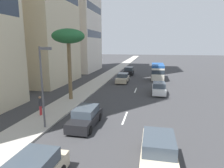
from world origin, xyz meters
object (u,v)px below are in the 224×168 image
object	(u,v)px
palm_tree	(68,38)
car_fourth	(85,117)
car_third	(159,89)
street_lamp	(43,78)
car_lead	(123,78)
car_fifth	(129,71)
minibus_seventh	(158,71)
car_second	(158,150)
pedestrian_near_lamp	(40,105)

from	to	relation	value
palm_tree	car_fourth	bearing A→B (deg)	-148.58
car_third	street_lamp	xyz separation A→B (m)	(-13.26, 8.91, 3.28)
car_lead	car_fifth	xyz separation A→B (m)	(9.12, 0.01, 0.04)
minibus_seventh	street_lamp	world-z (taller)	street_lamp
car_fourth	street_lamp	distance (m)	4.51
car_second	pedestrian_near_lamp	size ratio (longest dim) A/B	2.55
car_second	pedestrian_near_lamp	xyz separation A→B (m)	(5.35, 10.36, 0.35)
car_second	palm_tree	xyz separation A→B (m)	(11.09, 9.87, 6.43)
car_fifth	pedestrian_near_lamp	bearing A→B (deg)	-10.19
car_third	car_fourth	world-z (taller)	car_third
minibus_seventh	palm_tree	xyz separation A→B (m)	(-16.93, 10.36, 5.65)
car_second	car_third	xyz separation A→B (m)	(16.20, -0.46, -0.04)
minibus_seventh	car_fourth	bearing A→B (deg)	165.57
pedestrian_near_lamp	street_lamp	distance (m)	4.22
minibus_seventh	pedestrian_near_lamp	bearing A→B (deg)	154.42
car_fourth	palm_tree	size ratio (longest dim) A/B	0.54
car_fifth	pedestrian_near_lamp	distance (m)	27.56
car_third	street_lamp	size ratio (longest dim) A/B	0.66
car_lead	palm_tree	xyz separation A→B (m)	(-12.27, 4.40, 6.46)
car_fifth	pedestrian_near_lamp	world-z (taller)	pedestrian_near_lamp
street_lamp	palm_tree	bearing A→B (deg)	9.87
street_lamp	car_second	bearing A→B (deg)	-109.20
car_fourth	minibus_seventh	xyz separation A→B (m)	(23.85, -6.14, 0.85)
pedestrian_near_lamp	minibus_seventh	bearing A→B (deg)	-28.04
car_lead	car_fourth	xyz separation A→B (m)	(-19.19, 0.17, -0.04)
car_third	car_fifth	world-z (taller)	car_fifth
minibus_seventh	pedestrian_near_lamp	world-z (taller)	minibus_seventh
car_fifth	car_lead	bearing A→B (deg)	0.04
palm_tree	minibus_seventh	bearing A→B (deg)	-31.47
minibus_seventh	street_lamp	xyz separation A→B (m)	(-25.07, 8.94, 2.46)
car_third	palm_tree	world-z (taller)	palm_tree
car_second	car_third	world-z (taller)	car_second
car_third	pedestrian_near_lamp	world-z (taller)	pedestrian_near_lamp
car_fourth	minibus_seventh	bearing A→B (deg)	165.57
car_lead	car_second	world-z (taller)	car_second
street_lamp	car_fifth	bearing A→B (deg)	-5.75
car_second	car_third	distance (m)	16.21
pedestrian_near_lamp	palm_tree	world-z (taller)	palm_tree
car_third	car_fifth	bearing A→B (deg)	20.04
car_third	car_fifth	distance (m)	17.33
car_lead	minibus_seventh	world-z (taller)	minibus_seventh
car_lead	palm_tree	world-z (taller)	palm_tree
car_fourth	car_fifth	xyz separation A→B (m)	(28.31, -0.16, 0.07)
car_fifth	palm_tree	world-z (taller)	palm_tree
car_third	street_lamp	world-z (taller)	street_lamp
car_lead	car_second	xyz separation A→B (m)	(-23.36, -5.48, 0.03)
car_second	car_fifth	xyz separation A→B (m)	(32.48, 5.48, 0.01)
car_fifth	car_fourth	bearing A→B (deg)	-0.33
car_fifth	minibus_seventh	world-z (taller)	minibus_seventh
minibus_seventh	pedestrian_near_lamp	distance (m)	25.13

